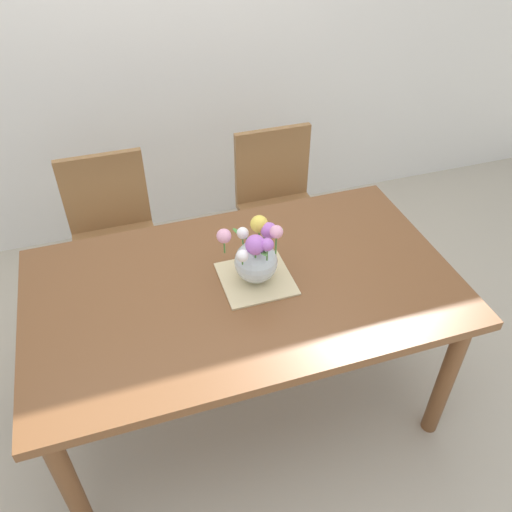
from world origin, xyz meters
TOP-DOWN VIEW (x-y plane):
  - ground_plane at (0.00, 0.00)m, footprint 12.00×12.00m
  - back_wall at (0.00, 1.60)m, footprint 7.00×0.10m
  - dining_table at (0.00, 0.00)m, footprint 1.67×0.97m
  - chair_left at (-0.45, 0.82)m, footprint 0.42×0.42m
  - chair_right at (0.45, 0.82)m, footprint 0.42×0.42m
  - placemat at (0.06, 0.01)m, footprint 0.27×0.27m
  - flower_vase at (0.06, 0.01)m, footprint 0.26×0.20m

SIDE VIEW (x-z plane):
  - ground_plane at x=0.00m, z-range 0.00..0.00m
  - chair_left at x=-0.45m, z-range 0.07..0.97m
  - chair_right at x=0.45m, z-range 0.07..0.97m
  - dining_table at x=0.00m, z-range 0.29..1.04m
  - placemat at x=0.06m, z-range 0.75..0.76m
  - flower_vase at x=0.06m, z-range 0.74..1.01m
  - back_wall at x=0.00m, z-range 0.00..2.80m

